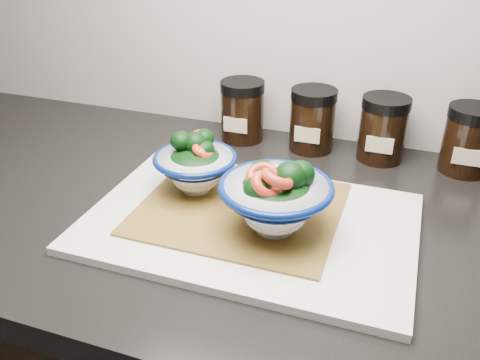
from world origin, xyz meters
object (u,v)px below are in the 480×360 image
(cutting_board, at_px, (250,223))
(spice_jar_b, at_px, (312,120))
(bowl_right, at_px, (276,198))
(spice_jar_a, at_px, (242,111))
(bowl_left, at_px, (196,165))
(spice_jar_d, at_px, (469,140))
(spice_jar_c, at_px, (383,129))

(cutting_board, height_order, spice_jar_b, spice_jar_b)
(bowl_right, bearing_deg, cutting_board, 158.34)
(cutting_board, distance_m, spice_jar_a, 0.30)
(bowl_left, bearing_deg, spice_jar_a, 91.87)
(spice_jar_a, height_order, spice_jar_b, same)
(spice_jar_b, bearing_deg, spice_jar_d, 0.00)
(spice_jar_a, distance_m, spice_jar_d, 0.39)
(bowl_left, relative_size, spice_jar_b, 1.11)
(bowl_left, relative_size, spice_jar_a, 1.11)
(bowl_right, relative_size, spice_jar_a, 1.33)
(cutting_board, distance_m, spice_jar_b, 0.29)
(cutting_board, xyz_separation_m, bowl_right, (0.04, -0.02, 0.06))
(bowl_left, relative_size, spice_jar_d, 1.11)
(spice_jar_a, bearing_deg, bowl_right, -63.28)
(cutting_board, xyz_separation_m, spice_jar_a, (-0.11, 0.28, 0.05))
(bowl_right, distance_m, spice_jar_a, 0.33)
(spice_jar_b, bearing_deg, spice_jar_c, 0.00)
(bowl_left, distance_m, spice_jar_c, 0.34)
(cutting_board, height_order, bowl_right, bowl_right)
(bowl_right, distance_m, spice_jar_c, 0.32)
(spice_jar_c, bearing_deg, cutting_board, -117.76)
(spice_jar_d, bearing_deg, spice_jar_c, 180.00)
(spice_jar_a, distance_m, spice_jar_c, 0.26)
(spice_jar_b, bearing_deg, cutting_board, -94.91)
(cutting_board, bearing_deg, spice_jar_c, 62.24)
(spice_jar_a, height_order, spice_jar_d, same)
(spice_jar_b, relative_size, spice_jar_d, 1.00)
(spice_jar_c, bearing_deg, spice_jar_d, 0.00)
(cutting_board, relative_size, bowl_right, 2.99)
(bowl_right, relative_size, spice_jar_d, 1.33)
(spice_jar_a, relative_size, spice_jar_d, 1.00)
(bowl_right, bearing_deg, spice_jar_c, 70.05)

